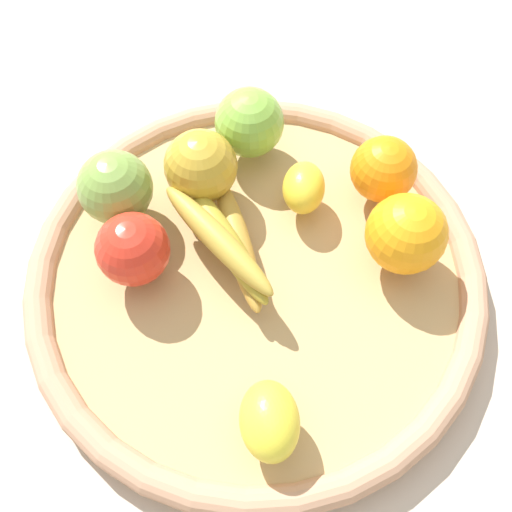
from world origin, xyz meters
TOP-DOWN VIEW (x-y plane):
  - ground_plane at (0.00, 0.00)m, footprint 2.40×2.40m
  - basket at (0.00, 0.00)m, footprint 0.48×0.48m
  - lemon_1 at (0.10, 0.13)m, footprint 0.08×0.09m
  - banana_bunch at (0.01, -0.03)m, footprint 0.10×0.17m
  - lemon_0 at (-0.09, -0.03)m, footprint 0.08×0.07m
  - apple_0 at (-0.10, -0.12)m, footprint 0.10×0.10m
  - apple_3 at (-0.02, -0.11)m, footprint 0.10×0.10m
  - apple_2 at (0.09, -0.08)m, footprint 0.09×0.09m
  - orange_1 at (-0.12, 0.09)m, footprint 0.11×0.11m
  - orange_0 at (-0.16, 0.02)m, footprint 0.10×0.10m
  - apple_1 at (0.06, -0.15)m, footprint 0.11×0.11m

SIDE VIEW (x-z plane):
  - ground_plane at x=0.00m, z-range 0.00..0.00m
  - basket at x=0.00m, z-range 0.00..0.04m
  - lemon_0 at x=-0.09m, z-range 0.04..0.09m
  - banana_bunch at x=0.01m, z-range 0.04..0.09m
  - lemon_1 at x=0.10m, z-range 0.04..0.09m
  - orange_0 at x=-0.16m, z-range 0.04..0.11m
  - apple_2 at x=0.09m, z-range 0.04..0.11m
  - apple_0 at x=-0.10m, z-range 0.04..0.12m
  - apple_1 at x=0.06m, z-range 0.04..0.12m
  - apple_3 at x=-0.02m, z-range 0.04..0.12m
  - orange_1 at x=-0.12m, z-range 0.04..0.12m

